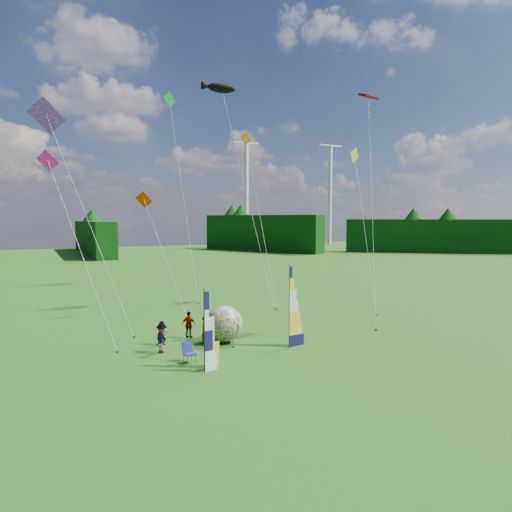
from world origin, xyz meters
name	(u,v)px	position (x,y,z in m)	size (l,w,h in m)	color
ground	(306,362)	(0.00, 0.00, 0.00)	(220.00, 220.00, 0.00)	#24481C
treeline_ring	(306,289)	(0.00, 0.00, 4.00)	(210.00, 210.00, 8.00)	#113C0C
turbine_left	(330,195)	(70.00, 95.00, 15.00)	(8.00, 1.20, 30.00)	silver
turbine_right	(246,194)	(45.00, 102.00, 15.00)	(8.00, 1.20, 30.00)	silver
feather_banner_main	(289,307)	(0.64, 2.81, 2.45)	(1.32, 0.10, 4.90)	#141044
side_banner_left	(204,331)	(-5.30, 1.36, 2.01)	(1.11, 0.10, 4.02)	yellow
side_banner_far	(205,342)	(-5.49, 0.80, 1.59)	(0.95, 0.10, 3.18)	white
bol_inflatable	(224,324)	(-2.38, 5.67, 1.15)	(2.29, 2.29, 2.29)	#130094
spectator_a	(205,330)	(-3.59, 5.85, 0.85)	(0.62, 0.41, 1.71)	#66594C
spectator_b	(162,333)	(-6.05, 6.72, 0.75)	(0.73, 0.36, 1.50)	#66594C
spectator_c	(162,338)	(-6.52, 5.13, 0.87)	(1.12, 0.42, 1.73)	#66594C
spectator_d	(189,325)	(-4.06, 7.59, 0.87)	(1.02, 0.42, 1.74)	#66594C
camp_chair	(190,353)	(-5.66, 2.68, 0.56)	(0.64, 0.64, 1.11)	navy
kite_whale	(245,177)	(5.94, 20.26, 11.83)	(3.97, 16.42, 23.66)	black
kite_rainbow_delta	(88,207)	(-9.48, 12.40, 8.54)	(8.69, 10.41, 17.07)	#DE395C
kite_parafoil	(372,190)	(10.51, 7.08, 9.90)	(8.31, 10.40, 19.81)	#D60303
small_kite_red	(164,248)	(-3.23, 16.31, 5.34)	(3.94, 10.07, 10.68)	#F63200
small_kite_orange	(260,212)	(6.02, 17.15, 8.38)	(2.88, 9.87, 16.75)	orange
small_kite_yellow	(364,220)	(13.66, 11.66, 7.62)	(6.71, 10.87, 15.25)	#EFF52E
small_kite_pink	(81,243)	(-10.36, 9.07, 6.28)	(5.35, 7.75, 12.55)	#F021A2
small_kite_green	(183,188)	(0.57, 23.14, 10.79)	(2.78, 11.64, 21.58)	#0E9F2D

